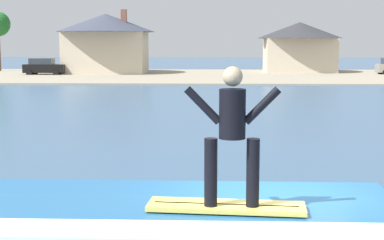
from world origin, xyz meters
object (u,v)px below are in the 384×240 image
Objects in this scene: surfer at (232,129)px; house_gabled_white at (299,44)px; house_with_chimney at (106,39)px; car_near_shore at (44,67)px; surfboard at (226,206)px.

surfer is 0.18× the size of house_gabled_white.
house_with_chimney reaches higher than surfer.
house_gabled_white reaches higher than car_near_shore.
car_near_shore is at bearing -153.96° from house_with_chimney.
surfboard is at bearing -77.80° from house_with_chimney.
house_gabled_white is at bearing 12.24° from car_near_shore.
surfboard is at bearing -71.09° from car_near_shore.
house_with_chimney reaches higher than house_gabled_white.
house_gabled_white is (21.89, 3.08, -0.55)m from house_with_chimney.
house_gabled_white reaches higher than surfboard.
house_with_chimney is at bearing 102.20° from surfboard.
house_gabled_white is at bearing 8.01° from house_with_chimney.
car_near_shore is (-18.45, 53.87, -0.60)m from surfboard.
surfer is 58.29m from house_with_chimney.
car_near_shore is (-18.51, 53.94, -1.58)m from surfer.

